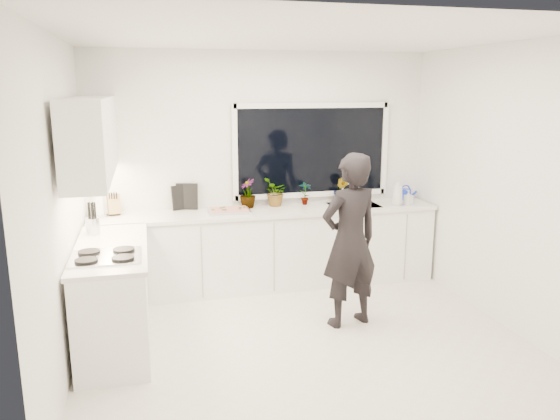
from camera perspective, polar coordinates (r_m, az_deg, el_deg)
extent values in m
cube|color=beige|center=(5.22, 2.38, -13.42)|extent=(4.00, 3.50, 0.02)
cube|color=white|center=(6.46, -1.88, 4.36)|extent=(4.00, 0.02, 2.70)
cube|color=white|center=(4.64, -22.03, 0.13)|extent=(0.02, 3.50, 2.70)
cube|color=white|center=(5.68, 22.41, 2.24)|extent=(0.02, 3.50, 2.70)
cube|color=white|center=(4.71, 2.70, 17.86)|extent=(4.00, 3.50, 0.02)
cube|color=black|center=(6.55, 3.33, 6.22)|extent=(1.80, 0.02, 1.00)
cube|color=white|center=(6.36, -1.24, -4.17)|extent=(3.92, 0.58, 0.88)
cube|color=white|center=(5.19, -16.92, -8.69)|extent=(0.58, 1.60, 0.88)
cube|color=silver|center=(6.24, -1.24, -0.15)|extent=(3.94, 0.62, 0.04)
cube|color=silver|center=(5.05, -17.25, -3.82)|extent=(0.62, 1.60, 0.04)
cube|color=white|center=(5.23, -19.06, 7.23)|extent=(0.34, 2.10, 0.70)
cube|color=silver|center=(6.56, 7.73, 0.11)|extent=(0.58, 0.42, 0.14)
cylinder|color=silver|center=(6.71, 7.14, 1.80)|extent=(0.03, 0.03, 0.22)
cube|color=black|center=(4.71, -17.74, -4.60)|extent=(0.56, 0.48, 0.03)
imported|color=black|center=(5.28, 7.31, -3.21)|extent=(0.70, 0.54, 1.70)
cube|color=#B7B7BC|center=(6.13, -5.34, -0.09)|extent=(0.47, 0.35, 0.03)
cube|color=#B51F18|center=(6.13, -5.34, 0.06)|extent=(0.43, 0.31, 0.01)
cylinder|color=#1630CE|center=(6.98, 12.96, 1.62)|extent=(0.16, 0.16, 0.13)
cylinder|color=silver|center=(6.19, -18.43, 0.52)|extent=(0.13, 0.13, 0.26)
cube|color=brown|center=(6.22, -16.96, 0.49)|extent=(0.15, 0.12, 0.22)
cylinder|color=#B9B9BE|center=(5.47, -18.96, -1.60)|extent=(0.16, 0.16, 0.16)
cube|color=black|center=(6.32, -10.28, 1.29)|extent=(0.22, 0.08, 0.28)
cube|color=black|center=(6.32, -9.71, 1.41)|extent=(0.25, 0.08, 0.30)
imported|color=#26662D|center=(6.32, -3.39, 1.75)|extent=(0.22, 0.22, 0.34)
imported|color=#26662D|center=(6.39, -0.45, 1.87)|extent=(0.35, 0.37, 0.33)
imported|color=#26662D|center=(6.49, 2.66, 1.78)|extent=(0.18, 0.17, 0.28)
imported|color=#26662D|center=(6.62, 6.38, 2.13)|extent=(0.22, 0.21, 0.32)
imported|color=#D8BF66|center=(6.57, 12.18, 1.86)|extent=(0.14, 0.14, 0.33)
imported|color=#D8BF66|center=(6.65, 13.27, 1.27)|extent=(0.10, 0.10, 0.18)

